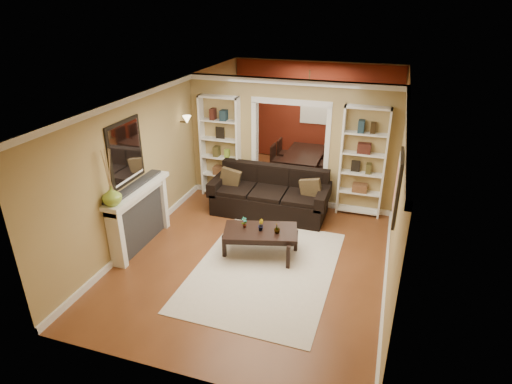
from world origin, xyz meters
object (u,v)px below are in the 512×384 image
(coffee_table, at_px, (260,242))
(bookshelf_right, at_px, (363,162))
(bookshelf_left, at_px, (221,147))
(dining_table, at_px, (305,164))
(sofa, at_px, (270,193))
(fireplace, at_px, (141,217))

(coffee_table, relative_size, bookshelf_right, 0.56)
(bookshelf_right, bearing_deg, bookshelf_left, 180.00)
(dining_table, bearing_deg, sofa, 173.91)
(sofa, xyz_separation_m, fireplace, (-1.86, -1.95, 0.10))
(bookshelf_left, bearing_deg, bookshelf_right, 0.00)
(sofa, distance_m, bookshelf_right, 1.99)
(sofa, height_order, fireplace, fireplace)
(bookshelf_right, height_order, fireplace, bookshelf_right)
(sofa, height_order, coffee_table, sofa)
(sofa, relative_size, bookshelf_right, 1.06)
(coffee_table, distance_m, bookshelf_right, 2.77)
(sofa, xyz_separation_m, bookshelf_left, (-1.32, 0.58, 0.67))
(sofa, relative_size, bookshelf_left, 1.06)
(bookshelf_left, relative_size, dining_table, 1.40)
(coffee_table, height_order, fireplace, fireplace)
(coffee_table, xyz_separation_m, dining_table, (-0.04, 3.96, 0.05))
(bookshelf_left, bearing_deg, sofa, -23.79)
(bookshelf_left, xyz_separation_m, fireplace, (-0.54, -2.53, -0.57))
(sofa, distance_m, bookshelf_left, 1.59)
(coffee_table, bearing_deg, bookshelf_left, 111.90)
(sofa, distance_m, dining_table, 2.41)
(bookshelf_left, bearing_deg, coffee_table, -53.20)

